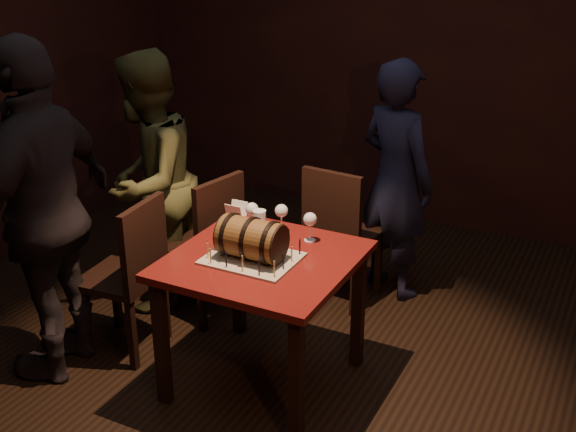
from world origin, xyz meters
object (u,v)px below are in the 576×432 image
Objects in this scene: wine_glass_right at (310,221)px; person_left_rear at (148,183)px; wine_glass_left at (252,210)px; person_back at (396,180)px; chair_back at (339,229)px; chair_left_front at (131,269)px; chair_left_rear at (209,239)px; wine_glass_mid at (281,212)px; pub_table at (263,276)px; barrel_cake at (251,239)px; person_left_front at (46,213)px; pint_of_ale at (259,224)px.

wine_glass_right is 0.10× the size of person_left_rear.
wine_glass_left is 0.10× the size of person_back.
wine_glass_left is 1.00× the size of wine_glass_right.
chair_back is at bearing 103.06° from person_left_rear.
chair_back is 1.31m from chair_left_front.
chair_left_rear is at bearing 72.66° from chair_left_front.
person_back is (0.31, 0.99, -0.09)m from wine_glass_mid.
pub_table is 5.59× the size of wine_glass_left.
chair_left_front is at bearing 76.57° from person_back.
wine_glass_mid is 0.17× the size of chair_left_rear.
wine_glass_left is at bearing -106.82° from chair_back.
chair_left_front is at bearing -153.04° from wine_glass_mid.
wine_glass_left is (-0.21, 0.27, 0.23)m from pub_table.
chair_left_rear is at bearing -141.88° from chair_back.
chair_left_rear reaches higher than wine_glass_mid.
barrel_cake is 0.40× the size of chair_back.
person_left_rear is at bearing 116.23° from chair_left_front.
person_left_rear is 0.85m from person_left_front.
chair_left_rear and chair_left_front have the same top height.
wine_glass_mid is 0.17× the size of chair_left_front.
pint_of_ale is at bearing -35.65° from wine_glass_left.
chair_left_front reaches higher than wine_glass_right.
chair_back is 0.49m from person_back.
wine_glass_mid reaches higher than pint_of_ale.
wine_glass_right is (0.16, 0.33, 0.00)m from barrel_cake.
person_left_rear is (-1.20, 0.20, -0.06)m from wine_glass_right.
chair_left_rear is (-0.64, 0.47, -0.12)m from pub_table.
chair_left_front is at bearing 14.59° from person_left_rear.
person_back reaches higher than wine_glass_right.
pint_of_ale is at bearing 111.13° from barrel_cake.
wine_glass_left and wine_glass_right have the same top height.
chair_back reaches higher than pint_of_ale.
barrel_cake is 0.40× the size of chair_left_front.
wine_glass_right reaches higher than pint_of_ale.
pint_of_ale is 0.16× the size of chair_left_rear.
person_back is 2.14m from person_left_front.
wine_glass_left is 0.16m from wine_glass_mid.
person_left_front is at bearing -148.82° from pint_of_ale.
barrel_cake is 0.23× the size of person_left_rear.
chair_left_rear is at bearing 67.50° from person_back.
chair_left_rear is (-0.43, 0.21, -0.35)m from wine_glass_left.
pint_of_ale is 1.17m from person_back.
pint_of_ale is (-0.26, -0.07, -0.05)m from wine_glass_right.
wine_glass_mid is 1.03m from person_left_rear.
wine_glass_left reaches higher than pint_of_ale.
wine_glass_left is 1.07× the size of pint_of_ale.
chair_left_front is at bearing 127.98° from person_left_front.
chair_back is at bearing 77.97° from person_back.
wine_glass_left is 1.15m from person_back.
pub_table is 2.39× the size of barrel_cake.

